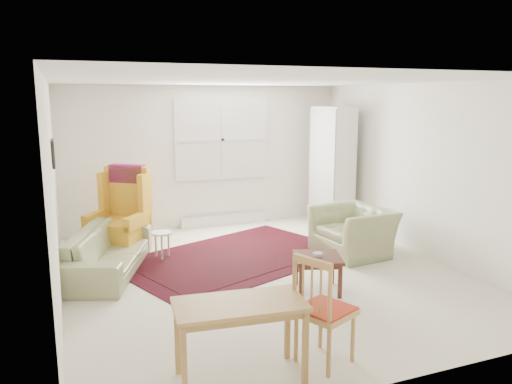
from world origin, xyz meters
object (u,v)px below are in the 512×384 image
object	(u,v)px
armchair	(353,227)
sofa	(108,243)
desk_chair	(325,308)
coffee_table	(317,273)
desk	(240,341)
wingback_chair	(118,211)
cabinet	(332,167)
stool	(162,245)

from	to	relation	value
armchair	sofa	bearing A→B (deg)	-104.89
sofa	desk_chair	world-z (taller)	desk_chair
coffee_table	desk	world-z (taller)	desk
sofa	desk	bearing A→B (deg)	-145.44
armchair	wingback_chair	size ratio (longest dim) A/B	0.82
wingback_chair	desk	xyz separation A→B (m)	(0.54, -3.85, -0.31)
sofa	desk_chair	bearing A→B (deg)	-132.74
cabinet	desk	size ratio (longest dim) A/B	2.01
desk_chair	sofa	bearing A→B (deg)	2.74
sofa	desk	size ratio (longest dim) A/B	1.87
wingback_chair	desk	bearing A→B (deg)	-45.82
sofa	stool	world-z (taller)	sofa
sofa	stool	size ratio (longest dim) A/B	4.98
sofa	desk	distance (m)	3.16
armchair	desk_chair	size ratio (longest dim) A/B	1.07
sofa	desk_chair	distance (m)	3.45
coffee_table	desk_chair	size ratio (longest dim) A/B	0.54
armchair	stool	bearing A→B (deg)	-113.30
desk_chair	coffee_table	bearing A→B (deg)	-50.07
armchair	desk	world-z (taller)	armchair
coffee_table	stool	world-z (taller)	coffee_table
cabinet	desk	distance (m)	5.30
coffee_table	cabinet	xyz separation A→B (m)	(1.73, 2.69, 0.84)
cabinet	desk_chair	xyz separation A→B (m)	(-2.45, -4.15, -0.57)
stool	cabinet	size ratio (longest dim) A/B	0.19
desk_chair	cabinet	bearing A→B (deg)	-54.49
wingback_chair	desk_chair	distance (m)	4.08
cabinet	coffee_table	bearing A→B (deg)	-125.32
desk_chair	armchair	bearing A→B (deg)	-60.61
sofa	coffee_table	bearing A→B (deg)	-104.95
wingback_chair	cabinet	world-z (taller)	cabinet
stool	cabinet	bearing A→B (deg)	13.49
wingback_chair	desk_chair	world-z (taller)	wingback_chair
armchair	wingback_chair	distance (m)	3.49
armchair	coffee_table	xyz separation A→B (m)	(-1.19, -1.09, -0.19)
cabinet	desk	xyz separation A→B (m)	(-3.23, -4.14, -0.73)
coffee_table	cabinet	bearing A→B (deg)	57.20
armchair	desk_chair	xyz separation A→B (m)	(-1.90, -2.56, 0.08)
armchair	stool	world-z (taller)	armchair
desk	sofa	bearing A→B (deg)	103.98
wingback_chair	desk_chair	size ratio (longest dim) A/B	1.30
sofa	desk	xyz separation A→B (m)	(0.76, -3.07, -0.06)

